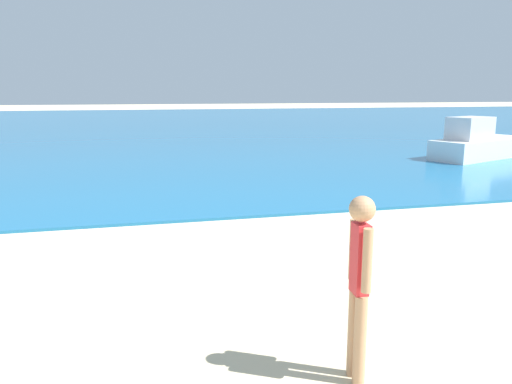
{
  "coord_description": "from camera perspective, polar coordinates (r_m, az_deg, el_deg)",
  "views": [
    {
      "loc": [
        -1.7,
        1.37,
        2.58
      ],
      "look_at": [
        0.05,
        8.39,
        1.12
      ],
      "focal_mm": 35.21,
      "sensor_mm": 36.0,
      "label": 1
    }
  ],
  "objects": [
    {
      "name": "person_standing",
      "position": [
        4.54,
        11.65,
        -9.58
      ],
      "size": [
        0.23,
        0.39,
        1.71
      ],
      "rotation": [
        0.0,
        0.0,
        1.5
      ],
      "color": "tan",
      "rests_on": "ground"
    },
    {
      "name": "boat_near",
      "position": [
        20.78,
        23.93,
        5.02
      ],
      "size": [
        4.84,
        3.12,
        1.57
      ],
      "rotation": [
        0.0,
        0.0,
        0.39
      ],
      "color": "white",
      "rests_on": "water"
    },
    {
      "name": "water",
      "position": [
        39.83,
        -11.69,
        7.56
      ],
      "size": [
        160.0,
        60.0,
        0.06
      ],
      "primitive_type": "cube",
      "color": "#1E6B9E",
      "rests_on": "ground"
    }
  ]
}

